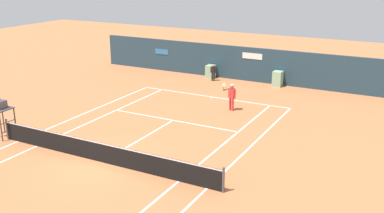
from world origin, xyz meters
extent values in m
plane|color=#C67042|center=(0.00, 0.00, 0.00)|extent=(80.00, 80.00, 0.00)
cube|color=white|center=(0.00, 11.70, 0.00)|extent=(10.60, 0.10, 0.01)
cube|color=white|center=(-5.30, 0.00, 0.00)|extent=(0.10, 23.40, 0.01)
cube|color=white|center=(-4.00, 0.00, 0.00)|extent=(0.10, 23.40, 0.01)
cube|color=white|center=(4.00, 0.00, 0.00)|extent=(0.10, 23.40, 0.01)
cube|color=white|center=(5.30, 0.00, 0.00)|extent=(0.10, 23.40, 0.01)
cube|color=white|center=(0.00, 6.40, 0.00)|extent=(8.00, 0.10, 0.01)
cube|color=white|center=(0.00, 3.20, 0.00)|extent=(0.10, 6.40, 0.01)
cube|color=white|center=(0.00, 11.55, 0.00)|extent=(0.10, 0.24, 0.01)
cylinder|color=#4C4C51|center=(-6.00, 0.00, 0.53)|extent=(0.10, 0.10, 1.07)
cylinder|color=#4C4C51|center=(6.00, 0.00, 0.53)|extent=(0.10, 0.10, 1.07)
cube|color=black|center=(0.00, 0.00, 0.47)|extent=(12.00, 0.03, 0.95)
cube|color=white|center=(0.00, 0.00, 0.92)|extent=(12.00, 0.04, 0.06)
cube|color=#233D4C|center=(0.00, 17.00, 1.28)|extent=(25.00, 0.24, 2.57)
cube|color=#2D6BA8|center=(-7.15, 16.86, 1.58)|extent=(1.26, 0.02, 0.44)
cube|color=white|center=(0.79, 16.86, 1.95)|extent=(1.56, 0.02, 0.44)
cube|color=#8CB793|center=(-2.45, 16.45, 0.50)|extent=(0.63, 0.70, 1.00)
cube|color=#8CB793|center=(2.95, 16.45, 0.56)|extent=(0.65, 0.70, 1.12)
cylinder|color=#47474C|center=(-5.99, 0.54, 0.75)|extent=(0.07, 0.07, 1.49)
cylinder|color=#47474C|center=(-5.99, -0.36, 0.75)|extent=(0.07, 0.07, 1.49)
cylinder|color=#47474C|center=(-6.89, 0.54, 0.75)|extent=(0.07, 0.07, 1.49)
cylinder|color=#47474C|center=(-5.99, 0.09, 0.45)|extent=(0.04, 0.81, 0.04)
cylinder|color=#47474C|center=(-5.99, 0.09, 0.90)|extent=(0.04, 0.81, 0.04)
cube|color=#47474C|center=(-6.44, 0.09, 1.52)|extent=(1.00, 1.00, 0.06)
cube|color=#4C4C51|center=(-6.44, 0.09, 1.75)|extent=(0.52, 0.56, 0.40)
cylinder|color=red|center=(2.31, 9.64, 0.41)|extent=(0.13, 0.13, 0.82)
cylinder|color=red|center=(2.13, 9.67, 0.41)|extent=(0.13, 0.13, 0.82)
cube|color=red|center=(2.22, 9.66, 1.11)|extent=(0.40, 0.26, 0.57)
sphere|color=#8C664C|center=(2.22, 9.66, 1.51)|extent=(0.23, 0.23, 0.23)
cylinder|color=white|center=(2.22, 9.66, 1.59)|extent=(0.21, 0.21, 0.06)
cylinder|color=red|center=(2.45, 9.62, 1.07)|extent=(0.09, 0.09, 0.55)
cylinder|color=#8C664C|center=(1.95, 9.42, 1.34)|extent=(0.18, 0.56, 0.09)
cylinder|color=black|center=(1.91, 9.15, 1.45)|extent=(0.03, 0.03, 0.22)
torus|color=yellow|center=(1.91, 9.15, 1.70)|extent=(0.30, 0.07, 0.30)
cylinder|color=silver|center=(1.91, 9.15, 1.70)|extent=(0.26, 0.05, 0.26)
cylinder|color=black|center=(-1.79, 15.67, 0.33)|extent=(0.11, 0.11, 0.65)
cylinder|color=black|center=(-1.94, 15.65, 0.33)|extent=(0.11, 0.11, 0.65)
cube|color=black|center=(-1.86, 15.66, 0.88)|extent=(0.31, 0.19, 0.46)
sphere|color=tan|center=(-1.86, 15.66, 1.20)|extent=(0.18, 0.18, 0.18)
cylinder|color=black|center=(-1.68, 15.68, 0.85)|extent=(0.07, 0.07, 0.44)
cylinder|color=black|center=(-2.04, 15.64, 0.85)|extent=(0.07, 0.07, 0.44)
sphere|color=#CCE033|center=(-4.31, 6.63, 0.03)|extent=(0.07, 0.07, 0.07)
sphere|color=#CCE033|center=(-4.68, 1.66, 0.03)|extent=(0.07, 0.07, 0.07)
sphere|color=#CCE033|center=(-3.87, 7.02, 0.03)|extent=(0.07, 0.07, 0.07)
camera|label=1|loc=(12.28, -14.46, 8.55)|focal=42.02mm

